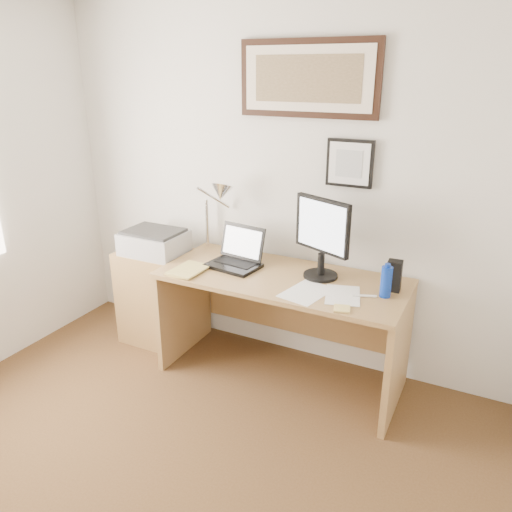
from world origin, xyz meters
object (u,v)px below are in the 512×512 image
Objects in this scene: water_bottle at (386,282)px; book at (177,267)px; desk at (286,304)px; laptop at (237,257)px; lcd_monitor at (322,234)px; side_cabinet at (157,296)px; printer at (154,242)px.

water_bottle reaches higher than book.
book is at bearing -157.56° from desk.
laptop is 0.63m from lcd_monitor.
lcd_monitor is (1.29, 0.05, 0.68)m from side_cabinet.
desk is at bearing 1.89° from side_cabinet.
printer reaches higher than desk.
side_cabinet is at bearing -177.91° from lcd_monitor.
side_cabinet is 1.08m from desk.
book is at bearing -32.22° from printer.
side_cabinet is at bearing 144.91° from printer.
desk is 4.34× the size of laptop.
water_bottle is 0.70× the size of book.
side_cabinet is at bearing 147.52° from book.
lcd_monitor is 1.18× the size of printer.
water_bottle is at bearing -12.95° from lcd_monitor.
laptop is at bearing 1.91° from printer.
water_bottle is at bearing -2.92° from laptop.
desk is (-0.66, 0.09, -0.33)m from water_bottle.
printer is at bearing 147.78° from book.
water_bottle reaches higher than side_cabinet.
laptop reaches higher than side_cabinet.
lcd_monitor reaches higher than desk.
printer is at bearing -35.09° from side_cabinet.
side_cabinet is 1.98× the size of laptop.
side_cabinet is 0.46m from printer.
laptop is at bearing -0.14° from side_cabinet.
desk reaches higher than side_cabinet.
water_bottle is at bearing -1.00° from printer.
side_cabinet is 1.46m from lcd_monitor.
laptop is at bearing 37.05° from book.
lcd_monitor is at bearing 2.09° from side_cabinet.
water_bottle reaches higher than desk.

